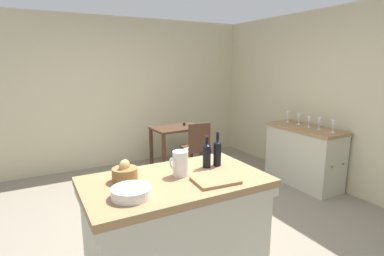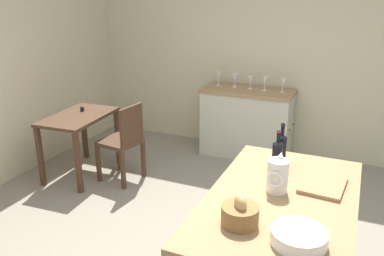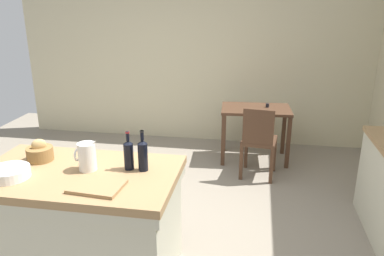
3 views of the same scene
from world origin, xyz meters
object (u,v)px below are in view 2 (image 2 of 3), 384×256
object	(u,v)px
island_table	(276,255)
wine_bottle_dark	(281,148)
wine_glass_far_left	(283,83)
pitcher	(278,176)
wine_glass_right	(235,78)
writing_desk	(79,125)
wash_bowl	(299,237)
wine_glass_middle	(250,80)
cutting_board	(323,185)
wine_glass_far_right	(218,76)
side_cabinet	(247,122)
wooden_chair	(124,140)
wine_bottle_amber	(277,155)
bread_basket	(240,214)
wine_glass_left	(265,81)

from	to	relation	value
island_table	wine_bottle_dark	distance (m)	0.73
wine_bottle_dark	wine_glass_far_left	distance (m)	2.20
pitcher	wine_glass_right	world-z (taller)	pitcher
writing_desk	pitcher	distance (m)	2.82
wash_bowl	wine_glass_far_left	xyz separation A→B (m)	(3.06, 0.70, 0.07)
wine_glass_middle	wine_glass_far_left	bearing A→B (deg)	-90.97
wash_bowl	cutting_board	world-z (taller)	wash_bowl
cutting_board	wine_glass_far_right	world-z (taller)	wine_glass_far_right
wine_glass_far_left	wine_glass_right	world-z (taller)	wine_glass_right
cutting_board	side_cabinet	bearing A→B (deg)	26.30
wine_glass_far_right	wine_glass_far_left	bearing A→B (deg)	-91.60
side_cabinet	wash_bowl	distance (m)	3.26
wooden_chair	wine_bottle_amber	xyz separation A→B (m)	(-0.96, -1.89, 0.53)
writing_desk	wash_bowl	distance (m)	3.23
writing_desk	wine_glass_far_left	world-z (taller)	wine_glass_far_left
pitcher	wine_glass_right	size ratio (longest dim) A/B	1.44
writing_desk	wash_bowl	size ratio (longest dim) A/B	3.33
cutting_board	wine_glass_middle	world-z (taller)	wine_glass_middle
writing_desk	wooden_chair	size ratio (longest dim) A/B	1.03
wine_glass_middle	wine_glass_far_right	distance (m)	0.43
pitcher	bread_basket	distance (m)	0.46
wooden_chair	wine_bottle_dark	bearing A→B (deg)	-114.24
island_table	writing_desk	bearing A→B (deg)	63.53
bread_basket	wine_glass_far_right	world-z (taller)	bread_basket
wine_glass_left	wine_glass_far_right	xyz separation A→B (m)	(0.03, 0.62, 0.00)
wooden_chair	wine_glass_middle	world-z (taller)	wine_glass_middle
bread_basket	wine_bottle_dark	size ratio (longest dim) A/B	0.65
wine_glass_middle	wine_glass_right	size ratio (longest dim) A/B	0.94
wine_glass_far_left	wine_bottle_amber	bearing A→B (deg)	-169.61
wooden_chair	cutting_board	xyz separation A→B (m)	(-1.08, -2.21, 0.42)
island_table	bread_basket	size ratio (longest dim) A/B	7.30
cutting_board	wine_bottle_dark	xyz separation A→B (m)	(0.23, 0.32, 0.11)
wine_glass_left	wine_bottle_amber	bearing A→B (deg)	-164.28
side_cabinet	writing_desk	bearing A→B (deg)	129.53
wine_bottle_amber	wine_glass_far_left	size ratio (longest dim) A/B	1.72
island_table	wash_bowl	world-z (taller)	wash_bowl
wine_bottle_dark	wine_glass_far_right	distance (m)	2.53
wine_bottle_amber	wine_glass_right	distance (m)	2.52
cutting_board	wine_bottle_dark	distance (m)	0.41
side_cabinet	wooden_chair	xyz separation A→B (m)	(-1.28, 1.05, 0.05)
wine_bottle_dark	wine_glass_right	distance (m)	2.42
wooden_chair	wine_bottle_dark	world-z (taller)	wine_bottle_dark
pitcher	cutting_board	world-z (taller)	pitcher
wash_bowl	wine_bottle_dark	bearing A→B (deg)	17.24
wash_bowl	wine_glass_middle	world-z (taller)	wine_glass_middle
island_table	wine_glass_middle	world-z (taller)	wine_glass_middle
wine_bottle_amber	wine_glass_left	distance (m)	2.36
cutting_board	wine_glass_far_right	distance (m)	2.89
island_table	wooden_chair	bearing A→B (deg)	56.45
pitcher	bread_basket	size ratio (longest dim) A/B	1.25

